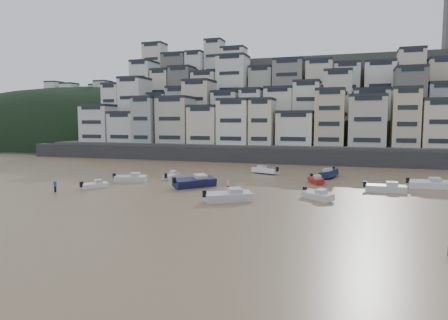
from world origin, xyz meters
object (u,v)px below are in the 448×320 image
(boat_h, at_px, (265,170))
(boat_c, at_px, (195,181))
(boat_f, at_px, (172,175))
(person_blue, at_px, (55,186))
(boat_b, at_px, (317,194))
(boat_i, at_px, (329,172))
(boat_a, at_px, (228,195))
(person_pink, at_px, (228,185))
(boat_d, at_px, (386,187))
(boat_g, at_px, (429,183))
(boat_e, at_px, (316,179))
(boat_k, at_px, (131,177))
(boat_j, at_px, (95,184))

(boat_h, bearing_deg, boat_c, 94.32)
(boat_f, relative_size, person_blue, 2.71)
(boat_b, bearing_deg, boat_f, -161.19)
(boat_c, distance_m, boat_i, 24.97)
(boat_a, relative_size, person_pink, 3.64)
(boat_d, distance_m, boat_g, 8.04)
(boat_b, distance_m, boat_e, 13.69)
(boat_b, xyz_separation_m, boat_h, (-11.52, 22.66, 0.10))
(boat_b, bearing_deg, boat_d, 86.89)
(boat_c, bearing_deg, boat_b, -63.00)
(boat_c, distance_m, boat_h, 19.68)
(boat_c, distance_m, boat_g, 34.39)
(boat_g, relative_size, boat_h, 1.05)
(boat_i, relative_size, boat_k, 1.18)
(boat_f, relative_size, boat_g, 0.77)
(boat_e, bearing_deg, person_pink, -67.75)
(person_pink, bearing_deg, boat_b, -10.33)
(boat_d, relative_size, boat_f, 1.24)
(boat_a, relative_size, boat_d, 1.08)
(boat_i, bearing_deg, boat_d, 45.70)
(boat_g, bearing_deg, boat_h, 155.76)
(boat_e, distance_m, boat_g, 16.18)
(boat_a, xyz_separation_m, boat_g, (25.08, 18.19, -0.03))
(boat_c, relative_size, boat_g, 1.17)
(boat_f, height_order, boat_g, boat_g)
(boat_f, height_order, boat_j, boat_f)
(boat_d, xyz_separation_m, boat_h, (-20.10, 14.23, -0.01))
(boat_h, relative_size, boat_i, 0.88)
(boat_h, height_order, person_pink, person_pink)
(boat_k, bearing_deg, boat_e, -2.80)
(boat_f, distance_m, boat_i, 27.38)
(boat_a, relative_size, person_blue, 3.64)
(boat_g, xyz_separation_m, boat_i, (-14.61, 7.44, 0.07))
(boat_k, relative_size, person_blue, 3.21)
(boat_c, bearing_deg, boat_d, -41.15)
(boat_d, height_order, person_blue, person_blue)
(boat_d, bearing_deg, boat_f, 175.52)
(boat_h, height_order, boat_i, boat_i)
(boat_b, xyz_separation_m, boat_d, (8.58, 8.43, 0.11))
(boat_c, relative_size, boat_d, 1.22)
(boat_a, height_order, boat_i, boat_i)
(boat_h, bearing_deg, boat_a, 117.05)
(boat_a, relative_size, boat_c, 0.89)
(boat_d, relative_size, person_blue, 3.36)
(boat_g, bearing_deg, boat_d, -145.75)
(boat_a, distance_m, boat_c, 11.93)
(boat_f, bearing_deg, boat_e, -83.61)
(boat_g, xyz_separation_m, boat_j, (-46.79, -14.71, -0.27))
(boat_a, xyz_separation_m, boat_f, (-15.05, 15.73, -0.22))
(boat_f, bearing_deg, boat_h, -49.69)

